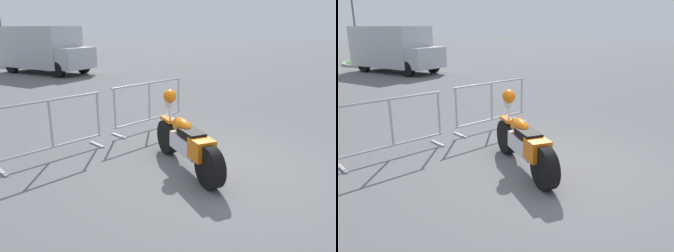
{
  "view_description": "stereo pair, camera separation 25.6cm",
  "coord_description": "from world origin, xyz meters",
  "views": [
    {
      "loc": [
        -4.38,
        -2.78,
        2.25
      ],
      "look_at": [
        -0.41,
        0.75,
        0.65
      ],
      "focal_mm": 35.0,
      "sensor_mm": 36.0,
      "label": 1
    },
    {
      "loc": [
        -4.21,
        -2.96,
        2.25
      ],
      "look_at": [
        -0.41,
        0.75,
        0.65
      ],
      "focal_mm": 35.0,
      "sensor_mm": 36.0,
      "label": 2
    }
  ],
  "objects": [
    {
      "name": "crowd_barrier_near",
      "position": [
        -1.64,
        2.41,
        0.55
      ],
      "size": [
        2.05,
        0.54,
        1.07
      ],
      "rotation": [
        0.0,
        0.0,
        -0.05
      ],
      "color": "#9EA0A5",
      "rests_on": "ground"
    },
    {
      "name": "ground_plane",
      "position": [
        0.0,
        0.0,
        0.0
      ],
      "size": [
        120.0,
        120.0,
        0.0
      ],
      "primitive_type": "plane",
      "color": "#5B5B5E"
    },
    {
      "name": "crowd_barrier_far",
      "position": [
        0.82,
        2.41,
        0.55
      ],
      "size": [
        2.05,
        0.54,
        1.07
      ],
      "rotation": [
        0.0,
        0.0,
        -0.05
      ],
      "color": "#9EA0A5",
      "rests_on": "ground"
    },
    {
      "name": "planter_island",
      "position": [
        5.53,
        17.92,
        0.19
      ],
      "size": [
        4.62,
        4.62,
        1.0
      ],
      "color": "#ADA89E",
      "rests_on": "ground"
    },
    {
      "name": "motorcycle",
      "position": [
        -0.41,
        0.35,
        0.46
      ],
      "size": [
        1.06,
        2.02,
        1.21
      ],
      "rotation": [
        0.0,
        0.0,
        1.14
      ],
      "color": "black",
      "rests_on": "ground"
    },
    {
      "name": "delivery_van",
      "position": [
        4.1,
        13.25,
        1.24
      ],
      "size": [
        2.99,
        5.3,
        2.31
      ],
      "rotation": [
        0.0,
        0.0,
        -1.35
      ],
      "color": "#B2B7BC",
      "rests_on": "ground"
    }
  ]
}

